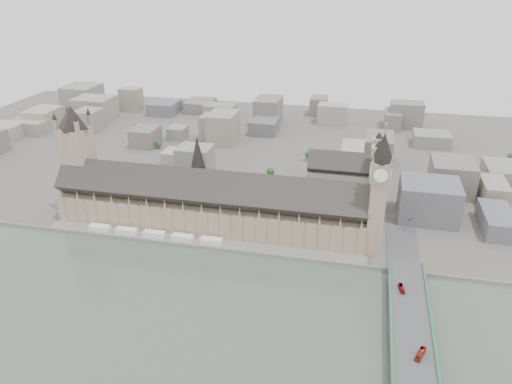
% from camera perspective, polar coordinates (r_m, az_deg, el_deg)
% --- Properties ---
extents(ground, '(900.00, 900.00, 0.00)m').
position_cam_1_polar(ground, '(420.01, -6.12, -5.39)').
color(ground, '#595651').
rests_on(ground, ground).
extents(embankment_wall, '(600.00, 1.50, 3.00)m').
position_cam_1_polar(embankment_wall, '(407.10, -6.80, -6.23)').
color(embankment_wall, slate).
rests_on(embankment_wall, ground).
extents(river_terrace, '(270.00, 15.00, 2.00)m').
position_cam_1_polar(river_terrace, '(413.41, -6.45, -5.78)').
color(river_terrace, slate).
rests_on(river_terrace, ground).
extents(terrace_tents, '(118.00, 7.00, 4.00)m').
position_cam_1_polar(terrace_tents, '(426.04, -11.57, -4.71)').
color(terrace_tents, white).
rests_on(terrace_tents, river_terrace).
extents(palace_of_westminster, '(265.00, 40.73, 55.44)m').
position_cam_1_polar(palace_of_westminster, '(425.84, -5.42, -1.46)').
color(palace_of_westminster, tan).
rests_on(palace_of_westminster, ground).
extents(elizabeth_tower, '(17.00, 17.00, 107.50)m').
position_cam_1_polar(elizabeth_tower, '(382.04, 13.90, 0.58)').
color(elizabeth_tower, tan).
rests_on(elizabeth_tower, ground).
extents(victoria_tower, '(30.00, 30.00, 100.00)m').
position_cam_1_polar(victoria_tower, '(469.05, -19.70, 3.98)').
color(victoria_tower, tan).
rests_on(victoria_tower, ground).
extents(central_tower, '(13.00, 13.00, 48.00)m').
position_cam_1_polar(central_tower, '(420.31, -6.64, 3.36)').
color(central_tower, gray).
rests_on(central_tower, ground).
extents(westminster_bridge, '(25.00, 325.00, 10.25)m').
position_cam_1_polar(westminster_bridge, '(328.77, 17.21, -15.03)').
color(westminster_bridge, '#474749').
rests_on(westminster_bridge, ground).
extents(bridge_parapets, '(25.00, 235.00, 1.15)m').
position_cam_1_polar(bridge_parapets, '(291.65, 17.82, -19.66)').
color(bridge_parapets, '#39674D').
rests_on(bridge_parapets, westminster_bridge).
extents(westminster_abbey, '(68.00, 36.00, 64.00)m').
position_cam_1_polar(westminster_abbey, '(474.93, 10.28, 1.40)').
color(westminster_abbey, gray).
rests_on(westminster_abbey, ground).
extents(city_skyline_inland, '(720.00, 360.00, 38.00)m').
position_cam_1_polar(city_skyline_inland, '(629.94, 0.90, 7.03)').
color(city_skyline_inland, gray).
rests_on(city_skyline_inland, ground).
extents(park_trees, '(110.00, 30.00, 15.00)m').
position_cam_1_polar(park_trees, '(469.73, -5.01, -0.91)').
color(park_trees, '#1A491A').
rests_on(park_trees, ground).
extents(red_bus_north, '(4.17, 10.69, 2.90)m').
position_cam_1_polar(red_bus_north, '(352.89, 16.29, -10.52)').
color(red_bus_north, maroon).
rests_on(red_bus_north, westminster_bridge).
extents(red_bus_south, '(6.93, 11.97, 3.28)m').
position_cam_1_polar(red_bus_south, '(305.00, 18.29, -17.16)').
color(red_bus_south, '#9C2513').
rests_on(red_bus_south, westminster_bridge).
extents(car_approach, '(3.24, 4.96, 1.34)m').
position_cam_1_polar(car_approach, '(445.15, 17.22, -3.02)').
color(car_approach, gray).
rests_on(car_approach, westminster_bridge).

